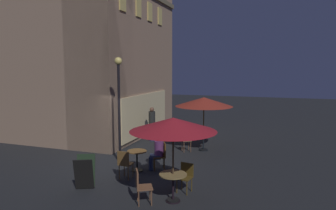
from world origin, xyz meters
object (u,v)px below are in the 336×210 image
at_px(cafe_table_2, 137,157).
at_px(street_lamp_near_corner, 119,95).
at_px(menu_sandwich_board, 85,172).
at_px(cafe_chair_1, 186,175).
at_px(patron_standing_1, 152,124).
at_px(cafe_chair_3, 125,162).
at_px(cafe_chair_0, 185,138).
at_px(patron_seated_0, 158,151).
at_px(cafe_chair_2, 141,184).
at_px(patio_umbrella_1, 173,125).
at_px(cafe_table_0, 203,138).
at_px(cafe_chair_4, 162,154).
at_px(cafe_table_1, 173,181).
at_px(patio_umbrella_0, 204,102).

bearing_deg(cafe_table_2, street_lamp_near_corner, 59.68).
height_order(street_lamp_near_corner, menu_sandwich_board, street_lamp_near_corner).
xyz_separation_m(cafe_chair_1, patron_standing_1, (5.52, 3.35, 0.35)).
relative_size(cafe_table_2, cafe_chair_3, 0.76).
height_order(cafe_chair_0, patron_seated_0, patron_seated_0).
height_order(cafe_chair_3, patron_standing_1, patron_standing_1).
bearing_deg(cafe_chair_0, cafe_chair_2, -118.80).
height_order(patio_umbrella_1, cafe_chair_1, patio_umbrella_1).
height_order(cafe_table_0, cafe_table_2, cafe_table_0).
bearing_deg(cafe_chair_3, patron_seated_0, -27.49).
bearing_deg(patron_seated_0, street_lamp_near_corner, -35.48).
xyz_separation_m(menu_sandwich_board, cafe_chair_4, (2.39, -1.58, 0.08)).
distance_m(cafe_table_1, cafe_table_2, 2.78).
height_order(cafe_chair_0, patron_standing_1, patron_standing_1).
bearing_deg(cafe_chair_0, cafe_table_0, 0.00).
xyz_separation_m(cafe_chair_3, cafe_chair_4, (1.28, -0.82, 0.01)).
height_order(cafe_table_0, cafe_chair_3, cafe_chair_3).
bearing_deg(cafe_table_1, cafe_chair_2, 120.04).
xyz_separation_m(cafe_table_0, patron_standing_1, (0.91, 2.84, 0.33)).
bearing_deg(menu_sandwich_board, cafe_table_2, -46.47).
relative_size(menu_sandwich_board, patio_umbrella_1, 0.42).
bearing_deg(cafe_chair_2, street_lamp_near_corner, 96.90).
bearing_deg(cafe_table_2, patio_umbrella_1, -134.14).
height_order(patio_umbrella_1, cafe_chair_3, patio_umbrella_1).
distance_m(patio_umbrella_1, patron_seated_0, 3.00).
height_order(cafe_chair_4, patron_seated_0, patron_seated_0).
relative_size(cafe_chair_1, cafe_chair_2, 0.90).
height_order(cafe_table_1, cafe_chair_1, cafe_chair_1).
xyz_separation_m(patio_umbrella_0, patron_standing_1, (0.91, 2.84, -1.30)).
bearing_deg(cafe_table_2, cafe_chair_3, 178.20).
relative_size(patio_umbrella_1, cafe_chair_4, 2.40).
relative_size(cafe_chair_1, cafe_chair_4, 0.86).
relative_size(menu_sandwich_board, cafe_table_1, 1.26).
xyz_separation_m(street_lamp_near_corner, cafe_table_2, (-0.58, -0.99, -2.12)).
height_order(menu_sandwich_board, cafe_table_1, menu_sandwich_board).
bearing_deg(cafe_chair_1, cafe_chair_3, -87.63).
relative_size(cafe_table_0, cafe_chair_4, 0.81).
bearing_deg(street_lamp_near_corner, cafe_table_2, -120.32).
xyz_separation_m(patio_umbrella_1, cafe_chair_2, (-0.44, 0.76, -1.58)).
bearing_deg(patron_seated_0, cafe_chair_3, 33.69).
height_order(menu_sandwich_board, cafe_chair_4, menu_sandwich_board).
bearing_deg(patron_standing_1, cafe_chair_2, -74.69).
bearing_deg(patron_standing_1, cafe_chair_4, -67.76).
bearing_deg(cafe_chair_0, patio_umbrella_0, 0.00).
bearing_deg(cafe_table_1, patio_umbrella_1, 180.00).
bearing_deg(patio_umbrella_0, patron_seated_0, 162.76).
bearing_deg(patron_seated_0, cafe_chair_2, 75.08).
height_order(cafe_table_0, patio_umbrella_1, patio_umbrella_1).
distance_m(street_lamp_near_corner, patio_umbrella_1, 3.94).
relative_size(cafe_table_1, cafe_chair_2, 0.83).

